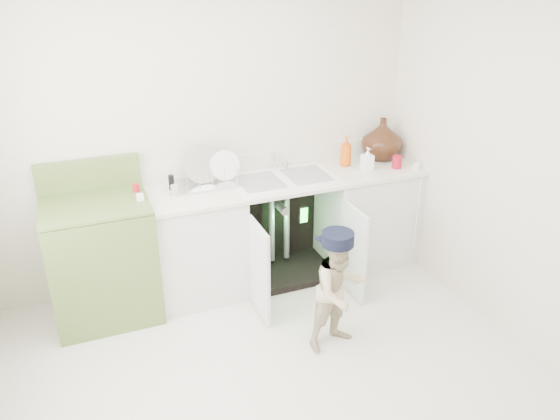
# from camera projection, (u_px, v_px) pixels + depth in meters

# --- Properties ---
(ground) EXTENTS (3.50, 3.50, 0.00)m
(ground) POSITION_uv_depth(u_px,v_px,m) (275.00, 377.00, 3.64)
(ground) COLOR beige
(ground) RESTS_ON ground
(room_shell) EXTENTS (6.00, 5.50, 1.26)m
(room_shell) POSITION_uv_depth(u_px,v_px,m) (274.00, 207.00, 3.12)
(room_shell) COLOR beige
(room_shell) RESTS_ON ground
(counter_run) EXTENTS (2.44, 1.02, 1.27)m
(counter_run) POSITION_uv_depth(u_px,v_px,m) (288.00, 223.00, 4.66)
(counter_run) COLOR silver
(counter_run) RESTS_ON ground
(avocado_stove) EXTENTS (0.76, 0.65, 1.18)m
(avocado_stove) POSITION_uv_depth(u_px,v_px,m) (102.00, 258.00, 4.12)
(avocado_stove) COLOR #5B7332
(avocado_stove) RESTS_ON ground
(repair_worker) EXTENTS (0.49, 0.90, 0.90)m
(repair_worker) POSITION_uv_depth(u_px,v_px,m) (339.00, 289.00, 3.78)
(repair_worker) COLOR #CAB991
(repair_worker) RESTS_ON ground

